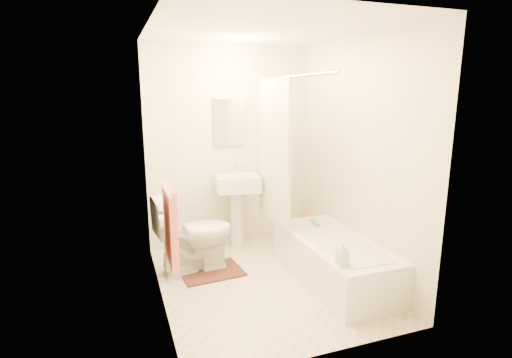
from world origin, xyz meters
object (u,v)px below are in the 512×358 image
object	(u,v)px
sink	(237,209)
bathtub	(334,260)
toilet	(195,234)
soap_bottle	(343,253)
bath_mat	(211,271)

from	to	relation	value
sink	bathtub	world-z (taller)	sink
toilet	bathtub	distance (m)	1.45
toilet	sink	size ratio (longest dim) A/B	0.84
sink	toilet	bearing A→B (deg)	-136.18
sink	soap_bottle	bearing A→B (deg)	-69.39
soap_bottle	toilet	bearing A→B (deg)	130.32
bath_mat	soap_bottle	world-z (taller)	soap_bottle
toilet	bath_mat	size ratio (longest dim) A/B	1.31
bathtub	soap_bottle	size ratio (longest dim) A/B	7.30
sink	bath_mat	world-z (taller)	sink
sink	bathtub	size ratio (longest dim) A/B	0.65
sink	bath_mat	distance (m)	0.88
bath_mat	toilet	bearing A→B (deg)	142.91
toilet	bathtub	bearing A→B (deg)	-123.81
bathtub	toilet	bearing A→B (deg)	151.83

